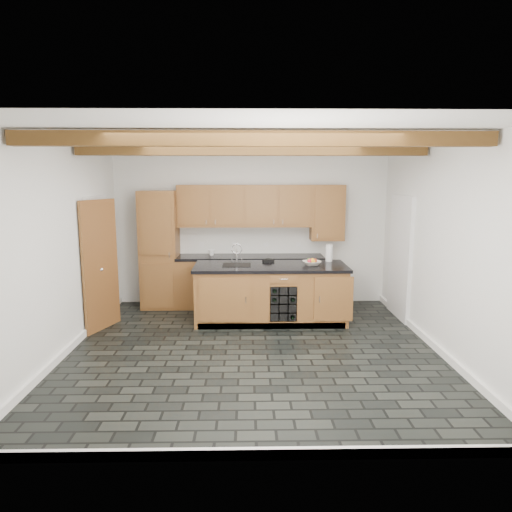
{
  "coord_description": "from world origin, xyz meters",
  "views": [
    {
      "loc": [
        -0.07,
        -5.93,
        2.29
      ],
      "look_at": [
        0.05,
        0.8,
        1.16
      ],
      "focal_mm": 32.0,
      "sensor_mm": 36.0,
      "label": 1
    }
  ],
  "objects_px": {
    "fruit_bowl": "(312,263)",
    "kitchen_scale": "(268,261)",
    "island": "(271,293)",
    "paper_towel": "(329,253)"
  },
  "relations": [
    {
      "from": "kitchen_scale",
      "to": "island",
      "type": "bearing_deg",
      "value": -104.5
    },
    {
      "from": "fruit_bowl",
      "to": "kitchen_scale",
      "type": "bearing_deg",
      "value": 156.76
    },
    {
      "from": "island",
      "to": "kitchen_scale",
      "type": "distance_m",
      "value": 0.57
    },
    {
      "from": "island",
      "to": "fruit_bowl",
      "type": "height_order",
      "value": "fruit_bowl"
    },
    {
      "from": "kitchen_scale",
      "to": "paper_towel",
      "type": "bearing_deg",
      "value": -17.57
    },
    {
      "from": "island",
      "to": "fruit_bowl",
      "type": "relative_size",
      "value": 8.54
    },
    {
      "from": "kitchen_scale",
      "to": "fruit_bowl",
      "type": "distance_m",
      "value": 0.75
    },
    {
      "from": "kitchen_scale",
      "to": "fruit_bowl",
      "type": "height_order",
      "value": "fruit_bowl"
    },
    {
      "from": "paper_towel",
      "to": "kitchen_scale",
      "type": "bearing_deg",
      "value": -176.55
    },
    {
      "from": "island",
      "to": "paper_towel",
      "type": "xyz_separation_m",
      "value": [
        1.0,
        0.34,
        0.61
      ]
    }
  ]
}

